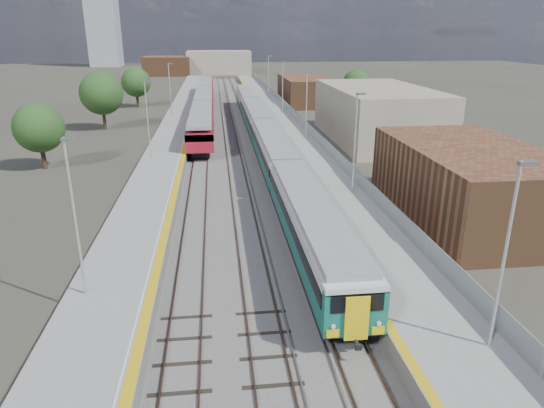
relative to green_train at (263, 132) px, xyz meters
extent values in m
plane|color=#47443A|center=(-1.50, 9.14, -2.10)|extent=(320.00, 320.00, 0.00)
cube|color=#565451|center=(-3.75, 11.64, -2.07)|extent=(10.50, 155.00, 0.06)
cube|color=#4C3323|center=(-0.72, 14.14, -1.99)|extent=(0.07, 160.00, 0.14)
cube|color=#4C3323|center=(0.72, 14.14, -1.99)|extent=(0.07, 160.00, 0.14)
cube|color=#4C3323|center=(-4.22, 14.14, -1.99)|extent=(0.07, 160.00, 0.14)
cube|color=#4C3323|center=(-2.78, 14.14, -1.99)|extent=(0.07, 160.00, 0.14)
cube|color=#4C3323|center=(-7.72, 14.14, -1.99)|extent=(0.07, 160.00, 0.14)
cube|color=#4C3323|center=(-6.28, 14.14, -1.99)|extent=(0.07, 160.00, 0.14)
cube|color=gray|center=(-1.05, 14.14, -2.00)|extent=(0.08, 160.00, 0.10)
cube|color=gray|center=(-2.45, 14.14, -2.00)|extent=(0.08, 160.00, 0.10)
cube|color=slate|center=(3.75, 11.64, -1.60)|extent=(4.70, 155.00, 1.00)
cube|color=gray|center=(3.75, 11.64, -1.09)|extent=(4.70, 155.00, 0.03)
cube|color=gold|center=(1.65, 11.64, -1.07)|extent=(0.40, 155.00, 0.01)
cube|color=gray|center=(5.95, 11.64, -0.50)|extent=(0.06, 155.00, 1.20)
cylinder|color=#9EA0A3|center=(5.10, -38.86, 2.67)|extent=(0.12, 0.12, 7.50)
cube|color=#4C4C4F|center=(5.35, -38.86, 6.32)|extent=(0.70, 0.18, 0.14)
cylinder|color=#9EA0A3|center=(5.10, -18.86, 2.67)|extent=(0.12, 0.12, 7.50)
cube|color=#4C4C4F|center=(5.35, -18.86, 6.32)|extent=(0.70, 0.18, 0.14)
cylinder|color=#9EA0A3|center=(5.10, 1.14, 2.67)|extent=(0.12, 0.12, 7.50)
cube|color=#4C4C4F|center=(5.35, 1.14, 6.32)|extent=(0.70, 0.18, 0.14)
cylinder|color=#9EA0A3|center=(5.10, 21.14, 2.67)|extent=(0.12, 0.12, 7.50)
cube|color=#4C4C4F|center=(5.35, 21.14, 6.32)|extent=(0.70, 0.18, 0.14)
cylinder|color=#9EA0A3|center=(5.10, 41.14, 2.67)|extent=(0.12, 0.12, 7.50)
cube|color=#4C4C4F|center=(5.35, 41.14, 6.32)|extent=(0.70, 0.18, 0.14)
cube|color=slate|center=(-10.55, 11.64, -1.60)|extent=(4.30, 155.00, 1.00)
cube|color=gray|center=(-10.55, 11.64, -1.09)|extent=(4.30, 155.00, 0.03)
cube|color=gold|center=(-8.65, 11.64, -1.07)|extent=(0.45, 155.00, 0.01)
cube|color=silver|center=(-9.00, 11.64, -1.07)|extent=(0.08, 155.00, 0.01)
cylinder|color=#9EA0A3|center=(-11.70, -32.86, 2.67)|extent=(0.12, 0.12, 7.50)
cube|color=#4C4C4F|center=(-11.45, -32.86, 6.32)|extent=(0.70, 0.18, 0.14)
cylinder|color=#9EA0A3|center=(-11.70, -6.86, 2.67)|extent=(0.12, 0.12, 7.50)
cube|color=#4C4C4F|center=(-11.45, -6.86, 6.32)|extent=(0.70, 0.18, 0.14)
cylinder|color=#9EA0A3|center=(-11.70, 19.14, 2.67)|extent=(0.12, 0.12, 7.50)
cube|color=#4C4C4F|center=(-11.45, 19.14, 6.32)|extent=(0.70, 0.18, 0.14)
cube|color=brown|center=(12.50, -22.86, 0.50)|extent=(9.00, 16.00, 5.20)
cube|color=gray|center=(14.50, 4.14, 1.10)|extent=(11.00, 22.00, 6.40)
cube|color=brown|center=(11.50, 37.14, 0.30)|extent=(8.00, 18.00, 4.80)
cube|color=gray|center=(-3.50, 109.14, 1.40)|extent=(20.00, 14.00, 7.00)
cube|color=brown|center=(-19.50, 104.14, 0.70)|extent=(14.00, 12.00, 5.60)
cube|color=gray|center=(-46.50, 149.14, 17.90)|extent=(11.00, 11.00, 40.00)
cube|color=black|center=(0.00, -28.03, -1.27)|extent=(2.56, 18.32, 0.43)
cube|color=#11574A|center=(0.00, -28.03, -0.52)|extent=(2.65, 18.32, 1.07)
cube|color=black|center=(0.00, -28.03, 0.33)|extent=(2.71, 18.32, 0.73)
cube|color=silver|center=(0.00, -28.03, 0.91)|extent=(2.65, 18.32, 0.45)
cube|color=gray|center=(0.00, -28.03, 1.30)|extent=(2.35, 18.32, 0.38)
cube|color=black|center=(0.00, -9.21, -1.27)|extent=(2.56, 18.32, 0.43)
cube|color=#11574A|center=(0.00, -9.21, -0.52)|extent=(2.65, 18.32, 1.07)
cube|color=black|center=(0.00, -9.21, 0.33)|extent=(2.71, 18.32, 0.73)
cube|color=silver|center=(0.00, -9.21, 0.91)|extent=(2.65, 18.32, 0.45)
cube|color=gray|center=(0.00, -9.21, 1.30)|extent=(2.35, 18.32, 0.38)
cube|color=black|center=(0.00, 9.62, -1.27)|extent=(2.56, 18.32, 0.43)
cube|color=#11574A|center=(0.00, 9.62, -0.52)|extent=(2.65, 18.32, 1.07)
cube|color=black|center=(0.00, 9.62, 0.33)|extent=(2.71, 18.32, 0.73)
cube|color=silver|center=(0.00, 9.62, 0.91)|extent=(2.65, 18.32, 0.45)
cube|color=gray|center=(0.00, 9.62, 1.30)|extent=(2.35, 18.32, 0.38)
cube|color=black|center=(0.00, 28.44, -1.27)|extent=(2.56, 18.32, 0.43)
cube|color=#11574A|center=(0.00, 28.44, -0.52)|extent=(2.65, 18.32, 1.07)
cube|color=black|center=(0.00, 28.44, 0.33)|extent=(2.71, 18.32, 0.73)
cube|color=silver|center=(0.00, 28.44, 0.91)|extent=(2.65, 18.32, 0.45)
cube|color=gray|center=(0.00, 28.44, 1.30)|extent=(2.35, 18.32, 0.38)
cube|color=#11574A|center=(0.00, -37.43, -0.08)|extent=(2.63, 0.56, 1.97)
cube|color=black|center=(0.00, -37.72, 0.49)|extent=(2.16, 0.06, 0.75)
cube|color=yellow|center=(0.00, -37.78, -0.17)|extent=(0.99, 0.09, 1.97)
cube|color=black|center=(-7.00, 4.31, -1.62)|extent=(1.94, 16.46, 0.67)
cube|color=maroon|center=(-7.00, 4.31, -0.01)|extent=(2.85, 19.36, 2.04)
cube|color=black|center=(-7.00, 4.31, 0.50)|extent=(2.91, 19.36, 0.71)
cube|color=gray|center=(-7.00, 4.31, 1.52)|extent=(2.55, 19.36, 0.41)
cube|color=black|center=(-7.00, 24.17, -1.62)|extent=(1.94, 16.46, 0.67)
cube|color=maroon|center=(-7.00, 24.17, -0.01)|extent=(2.85, 19.36, 2.04)
cube|color=black|center=(-7.00, 24.17, 0.50)|extent=(2.91, 19.36, 0.71)
cube|color=gray|center=(-7.00, 24.17, 1.52)|extent=(2.55, 19.36, 0.41)
cube|color=black|center=(-7.00, 44.04, -1.62)|extent=(1.94, 16.46, 0.67)
cube|color=maroon|center=(-7.00, 44.04, -0.01)|extent=(2.85, 19.36, 2.04)
cube|color=black|center=(-7.00, 44.04, 0.50)|extent=(2.91, 19.36, 0.71)
cube|color=gray|center=(-7.00, 44.04, 1.52)|extent=(2.55, 19.36, 0.41)
cylinder|color=#382619|center=(-22.13, -5.57, -0.98)|extent=(0.44, 0.44, 2.24)
sphere|color=#1D3C17|center=(-22.13, -5.57, 1.96)|extent=(4.74, 4.74, 4.74)
cylinder|color=#382619|center=(-20.42, 14.67, -0.73)|extent=(0.44, 0.44, 2.73)
sphere|color=#1D3C17|center=(-20.42, 14.67, 2.83)|extent=(5.76, 5.76, 5.76)
cylinder|color=#382619|center=(-18.97, 35.79, -0.90)|extent=(0.44, 0.44, 2.40)
sphere|color=#1D3C17|center=(-18.97, 35.79, 2.24)|extent=(5.07, 5.07, 5.07)
cylinder|color=#382619|center=(19.78, 31.92, -0.96)|extent=(0.44, 0.44, 2.27)
sphere|color=#1D3C17|center=(19.78, 31.92, 2.00)|extent=(4.79, 4.79, 4.79)
camera|label=1|loc=(-5.28, -53.90, 10.59)|focal=32.00mm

